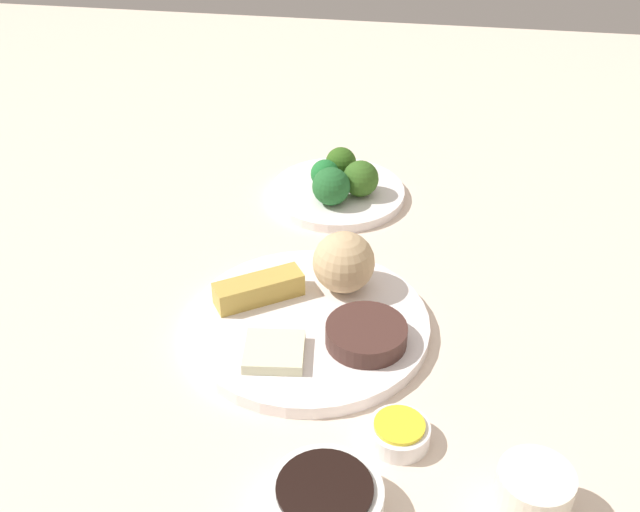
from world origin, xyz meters
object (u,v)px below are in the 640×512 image
Objects in this scene: teacup at (533,495)px; sauce_ramekin_hot_mustard at (399,434)px; main_plate at (311,325)px; broccoli_plate at (337,193)px; soy_sauce_bowl at (325,503)px.

sauce_ramekin_hot_mustard is at bearing -119.13° from teacup.
main_plate is 4.58× the size of sauce_ramekin_hot_mustard.
broccoli_plate is at bearing -155.20° from teacup.
main_plate is at bearing -143.75° from sauce_ramekin_hot_mustard.
teacup reaches higher than sauce_ramekin_hot_mustard.
main_plate reaches higher than broccoli_plate.
main_plate is 0.31m from broccoli_plate.
teacup is (0.53, 0.24, 0.02)m from broccoli_plate.
teacup reaches higher than soy_sauce_bowl.
sauce_ramekin_hot_mustard is 0.90× the size of teacup.
broccoli_plate is (-0.31, -0.01, -0.00)m from main_plate.
soy_sauce_bowl is at bearing -31.61° from sauce_ramekin_hot_mustard.
sauce_ramekin_hot_mustard is (0.15, 0.11, 0.00)m from main_plate.
soy_sauce_bowl is at bearing -80.82° from teacup.
teacup is (0.22, 0.23, 0.02)m from main_plate.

